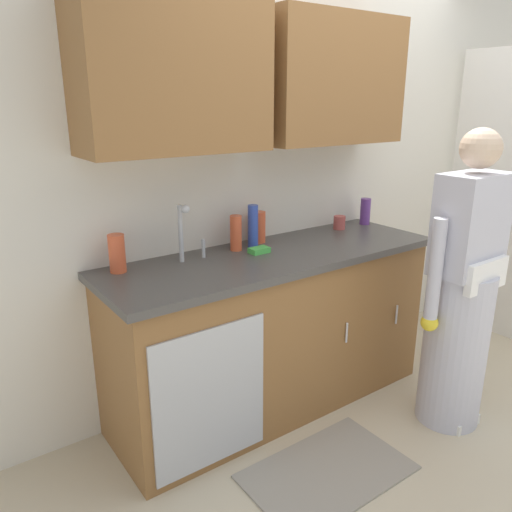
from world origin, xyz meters
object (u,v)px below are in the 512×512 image
bottle_cleaner_spray (117,253)px  bottle_water_short (365,211)px  sink (202,270)px  bottle_soap (259,227)px  person_at_sink (460,306)px  sponge (259,250)px  cup_by_sink (339,223)px  bottle_water_tall (253,226)px  bottle_dish_liquid (236,233)px

bottle_cleaner_spray → bottle_water_short: bearing=-0.7°
sink → bottle_soap: (0.50, 0.21, 0.11)m
person_at_sink → sponge: size_ratio=14.73×
cup_by_sink → sponge: 0.75m
cup_by_sink → bottle_water_tall: bearing=-178.5°
person_at_sink → bottle_water_tall: bearing=130.6°
person_at_sink → bottle_soap: bearing=125.0°
sink → person_at_sink: (1.16, -0.72, -0.23)m
bottle_cleaner_spray → cup_by_sink: 1.48m
bottle_soap → cup_by_sink: bottle_soap is taller
bottle_soap → sponge: size_ratio=1.67×
bottle_cleaner_spray → person_at_sink: bearing=-30.6°
bottle_dish_liquid → bottle_water_short: size_ratio=1.13×
bottle_cleaner_spray → bottle_soap: bottle_cleaner_spray is taller
bottle_soap → bottle_cleaner_spray: bearing=-177.8°
bottle_soap → bottle_water_short: bearing=-3.6°
sink → bottle_soap: 0.56m
sink → bottle_soap: sink is taller
person_at_sink → bottle_soap: size_ratio=8.84×
bottle_water_short → sponge: size_ratio=1.59×
bottle_dish_liquid → sponge: size_ratio=1.80×
bottle_dish_liquid → bottle_water_short: bottle_dish_liquid is taller
bottle_cleaner_spray → bottle_water_tall: bearing=-2.7°
person_at_sink → bottle_dish_liquid: person_at_sink is taller
bottle_cleaner_spray → bottle_dish_liquid: bearing=-2.2°
person_at_sink → sponge: person_at_sink is taller
person_at_sink → bottle_cleaner_spray: bearing=149.4°
bottle_cleaner_spray → bottle_water_short: 1.72m
bottle_water_short → cup_by_sink: bottle_water_short is taller
person_at_sink → bottle_cleaner_spray: size_ratio=8.58×
bottle_dish_liquid → cup_by_sink: (0.81, 0.01, -0.06)m
sink → bottle_water_short: bearing=6.7°
sink → sponge: (0.38, 0.04, 0.03)m
bottle_water_tall → sponge: bottle_water_tall is taller
sink → cup_by_sink: (1.12, 0.16, 0.06)m
sink → bottle_water_short: sink is taller
bottle_water_tall → cup_by_sink: size_ratio=2.85×
sink → bottle_soap: bearing=22.9°
person_at_sink → bottle_cleaner_spray: 1.81m
bottle_soap → sponge: bottle_soap is taller
person_at_sink → bottle_water_tall: (-0.74, 0.87, 0.37)m
sink → bottle_water_tall: sink is taller
sink → sponge: sink is taller
bottle_water_short → bottle_cleaner_spray: bearing=179.3°
bottle_dish_liquid → bottle_water_short: 1.05m
sink → bottle_water_short: size_ratio=2.86×
sink → bottle_dish_liquid: size_ratio=2.53×
sink → person_at_sink: bearing=-31.9°
sink → bottle_dish_liquid: 0.36m
sink → cup_by_sink: sink is taller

